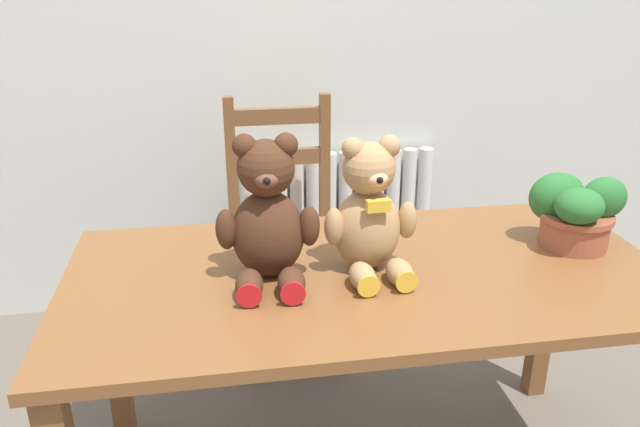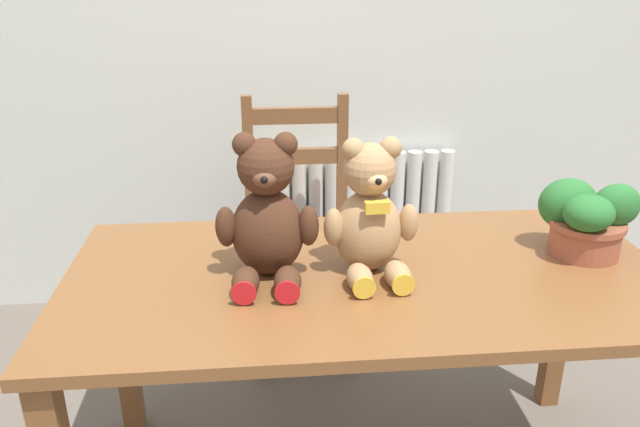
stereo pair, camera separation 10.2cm
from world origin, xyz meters
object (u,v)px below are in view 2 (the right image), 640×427
Objects in this scene: wooden_chair_behind at (299,234)px; teddy_bear_left at (267,217)px; potted_plant at (585,218)px; teddy_bear_right at (371,216)px.

teddy_bear_left is (-0.12, -0.80, 0.40)m from wooden_chair_behind.
potted_plant is (0.70, -0.76, 0.35)m from wooden_chair_behind.
potted_plant is (0.82, 0.05, -0.05)m from teddy_bear_left.
wooden_chair_behind is 2.69× the size of teddy_bear_left.
teddy_bear_left is at bearing -3.45° from teddy_bear_right.
potted_plant is at bearing 132.91° from wooden_chair_behind.
teddy_bear_left reaches higher than potted_plant.
teddy_bear_right is at bearing 99.32° from wooden_chair_behind.
teddy_bear_right reaches higher than wooden_chair_behind.
teddy_bear_right is 1.40× the size of potted_plant.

